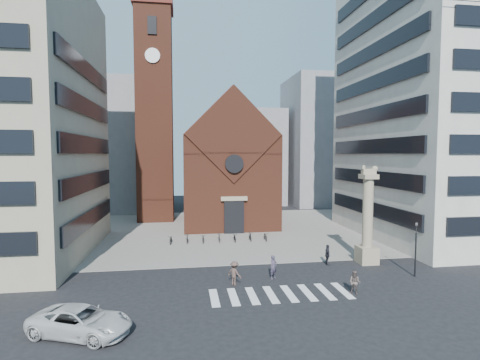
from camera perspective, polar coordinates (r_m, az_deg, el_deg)
The scene contains 23 objects.
ground at distance 29.76m, azimuth 3.55°, elevation -14.97°, with size 120.00×120.00×0.00m, color black.
piazza at distance 47.87m, azimuth -1.25°, elevation -7.62°, with size 46.00×30.00×0.05m, color gray.
zebra_crossing at distance 27.13m, azimuth 6.13°, elevation -16.89°, with size 10.20×3.20×0.01m, color white, non-canonical shape.
church at distance 52.91m, azimuth -2.09°, elevation 2.17°, with size 12.00×16.65×18.00m.
campanile at distance 55.99m, azimuth -12.85°, elevation 10.12°, with size 5.50×5.50×31.20m.
building_right at distance 49.97m, azimuth 28.92°, elevation 10.79°, with size 18.00×22.00×32.00m, color beige.
bg_block_left at distance 68.98m, azimuth -20.38°, elevation 4.86°, with size 16.00×14.00×22.00m, color gray.
bg_block_mid at distance 73.49m, azimuth 0.81°, elevation 3.48°, with size 14.00×12.00×18.00m, color gray.
bg_block_right at distance 74.95m, azimuth 13.42°, elevation 5.67°, with size 16.00×14.00×24.00m, color gray.
lion_column at distance 34.98m, azimuth 18.86°, elevation -6.45°, with size 1.63×1.60×8.68m.
traffic_light at distance 32.84m, azimuth 25.20°, elevation -9.37°, with size 0.13×0.16×4.30m.
white_car at distance 22.93m, azimuth -23.09°, elevation -19.20°, with size 2.51×5.45×1.51m, color silver.
pedestrian_0 at distance 29.85m, azimuth 5.12°, elevation -13.08°, with size 0.66×0.44×1.82m, color #3B3347.
pedestrian_1 at distance 27.84m, azimuth 17.09°, elevation -14.71°, with size 0.80×0.62×1.64m, color #594B47.
pedestrian_2 at distance 34.04m, azimuth 13.20°, elevation -11.04°, with size 1.05×0.44×1.79m, color #24232A.
pedestrian_3 at distance 28.37m, azimuth -0.86°, elevation -14.02°, with size 1.15×0.66×1.79m, color #493631.
scooter_0 at distance 41.32m, azimuth -10.48°, elevation -8.89°, with size 0.60×1.72×0.90m, color black.
scooter_1 at distance 41.28m, azimuth -8.05°, elevation -8.80°, with size 0.47×1.67×1.00m, color black.
scooter_2 at distance 41.34m, azimuth -5.62°, elevation -8.83°, with size 0.60×1.72×0.90m, color black.
scooter_3 at distance 41.45m, azimuth -3.20°, elevation -8.71°, with size 0.47×1.67×1.00m, color black.
scooter_4 at distance 41.65m, azimuth -0.80°, elevation -8.71°, with size 0.60×1.72×0.90m, color black.
scooter_5 at distance 41.90m, azimuth 1.57°, elevation -8.57°, with size 0.47×1.67×1.00m, color black.
scooter_6 at distance 42.24m, azimuth 3.91°, elevation -8.54°, with size 0.60×1.72×0.90m, color black.
Camera 1 is at (-5.93, -27.51, 9.67)m, focal length 28.00 mm.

